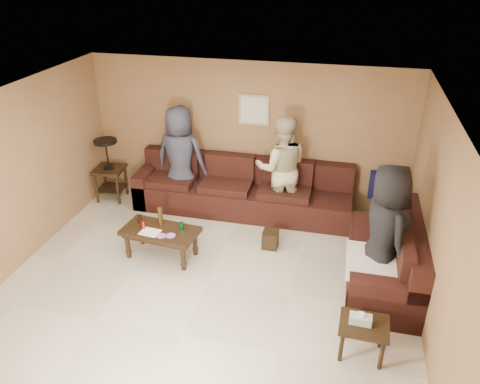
{
  "coord_description": "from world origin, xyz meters",
  "views": [
    {
      "loc": [
        1.61,
        -4.89,
        4.06
      ],
      "look_at": [
        0.25,
        0.85,
        1.0
      ],
      "focal_mm": 35.0,
      "sensor_mm": 36.0,
      "label": 1
    }
  ],
  "objects_px": {
    "sectional_sofa": "(284,215)",
    "waste_bin": "(270,239)",
    "side_table_right": "(363,327)",
    "person_right": "(384,232)",
    "person_middle": "(281,168)",
    "person_left": "(181,157)",
    "coffee_table": "(160,233)",
    "end_table_left": "(109,169)"
  },
  "relations": [
    {
      "from": "person_right",
      "to": "side_table_right",
      "type": "bearing_deg",
      "value": 146.33
    },
    {
      "from": "person_middle",
      "to": "coffee_table",
      "type": "bearing_deg",
      "value": 34.64
    },
    {
      "from": "coffee_table",
      "to": "side_table_right",
      "type": "xyz_separation_m",
      "value": [
        2.88,
        -1.27,
        -0.01
      ]
    },
    {
      "from": "waste_bin",
      "to": "person_left",
      "type": "height_order",
      "value": "person_left"
    },
    {
      "from": "sectional_sofa",
      "to": "end_table_left",
      "type": "height_order",
      "value": "end_table_left"
    },
    {
      "from": "sectional_sofa",
      "to": "coffee_table",
      "type": "height_order",
      "value": "sectional_sofa"
    },
    {
      "from": "coffee_table",
      "to": "end_table_left",
      "type": "xyz_separation_m",
      "value": [
        -1.56,
        1.5,
        0.21
      ]
    },
    {
      "from": "coffee_table",
      "to": "person_left",
      "type": "xyz_separation_m",
      "value": [
        -0.23,
        1.6,
        0.51
      ]
    },
    {
      "from": "end_table_left",
      "to": "person_left",
      "type": "bearing_deg",
      "value": 4.29
    },
    {
      "from": "end_table_left",
      "to": "side_table_right",
      "type": "distance_m",
      "value": 5.25
    },
    {
      "from": "end_table_left",
      "to": "person_left",
      "type": "height_order",
      "value": "person_left"
    },
    {
      "from": "person_right",
      "to": "coffee_table",
      "type": "bearing_deg",
      "value": 64.01
    },
    {
      "from": "sectional_sofa",
      "to": "person_middle",
      "type": "xyz_separation_m",
      "value": [
        -0.15,
        0.51,
        0.57
      ]
    },
    {
      "from": "waste_bin",
      "to": "person_right",
      "type": "height_order",
      "value": "person_right"
    },
    {
      "from": "side_table_right",
      "to": "coffee_table",
      "type": "bearing_deg",
      "value": 156.16
    },
    {
      "from": "sectional_sofa",
      "to": "end_table_left",
      "type": "distance_m",
      "value": 3.27
    },
    {
      "from": "side_table_right",
      "to": "waste_bin",
      "type": "xyz_separation_m",
      "value": [
        -1.36,
        1.87,
        -0.25
      ]
    },
    {
      "from": "person_left",
      "to": "person_middle",
      "type": "xyz_separation_m",
      "value": [
        1.75,
        -0.02,
        -0.01
      ]
    },
    {
      "from": "waste_bin",
      "to": "person_middle",
      "type": "height_order",
      "value": "person_middle"
    },
    {
      "from": "side_table_right",
      "to": "person_left",
      "type": "xyz_separation_m",
      "value": [
        -3.12,
        2.87,
        0.52
      ]
    },
    {
      "from": "waste_bin",
      "to": "side_table_right",
      "type": "bearing_deg",
      "value": -54.08
    },
    {
      "from": "coffee_table",
      "to": "sectional_sofa",
      "type": "bearing_deg",
      "value": 32.67
    },
    {
      "from": "coffee_table",
      "to": "waste_bin",
      "type": "bearing_deg",
      "value": 21.32
    },
    {
      "from": "person_left",
      "to": "end_table_left",
      "type": "bearing_deg",
      "value": 7.27
    },
    {
      "from": "person_left",
      "to": "person_right",
      "type": "height_order",
      "value": "person_right"
    },
    {
      "from": "end_table_left",
      "to": "person_right",
      "type": "distance_m",
      "value": 4.92
    },
    {
      "from": "waste_bin",
      "to": "person_right",
      "type": "relative_size",
      "value": 0.15
    },
    {
      "from": "coffee_table",
      "to": "person_left",
      "type": "distance_m",
      "value": 1.69
    },
    {
      "from": "coffee_table",
      "to": "person_middle",
      "type": "xyz_separation_m",
      "value": [
        1.51,
        1.58,
        0.5
      ]
    },
    {
      "from": "waste_bin",
      "to": "coffee_table",
      "type": "bearing_deg",
      "value": -158.68
    },
    {
      "from": "person_middle",
      "to": "side_table_right",
      "type": "bearing_deg",
      "value": 104.07
    },
    {
      "from": "side_table_right",
      "to": "person_middle",
      "type": "bearing_deg",
      "value": 115.64
    },
    {
      "from": "sectional_sofa",
      "to": "waste_bin",
      "type": "distance_m",
      "value": 0.52
    },
    {
      "from": "person_middle",
      "to": "person_right",
      "type": "bearing_deg",
      "value": 121.58
    },
    {
      "from": "side_table_right",
      "to": "waste_bin",
      "type": "height_order",
      "value": "side_table_right"
    },
    {
      "from": "coffee_table",
      "to": "end_table_left",
      "type": "height_order",
      "value": "end_table_left"
    },
    {
      "from": "sectional_sofa",
      "to": "waste_bin",
      "type": "height_order",
      "value": "sectional_sofa"
    },
    {
      "from": "sectional_sofa",
      "to": "person_right",
      "type": "height_order",
      "value": "person_right"
    },
    {
      "from": "side_table_right",
      "to": "person_left",
      "type": "height_order",
      "value": "person_left"
    },
    {
      "from": "end_table_left",
      "to": "person_middle",
      "type": "height_order",
      "value": "person_middle"
    },
    {
      "from": "sectional_sofa",
      "to": "person_middle",
      "type": "bearing_deg",
      "value": 106.16
    },
    {
      "from": "end_table_left",
      "to": "waste_bin",
      "type": "xyz_separation_m",
      "value": [
        3.09,
        -0.9,
        -0.46
      ]
    }
  ]
}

